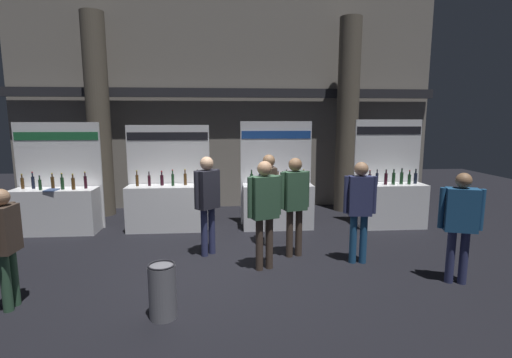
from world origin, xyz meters
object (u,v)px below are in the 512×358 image
exhibitor_booth_2 (277,201)px  visitor_0 (360,204)px  exhibitor_booth_3 (390,200)px  exhibitor_booth_1 (168,203)px  trash_bin (163,291)px  visitor_3 (461,218)px  visitor_4 (208,196)px  visitor_1 (295,197)px  visitor_2 (269,191)px  exhibitor_booth_0 (56,206)px  visitor_6 (265,205)px  visitor_7 (5,239)px

exhibitor_booth_2 → visitor_0: (1.10, -2.30, 0.44)m
exhibitor_booth_3 → visitor_0: exhibitor_booth_3 is taller
exhibitor_booth_1 → trash_bin: 3.96m
visitor_3 → visitor_4: visitor_4 is taller
exhibitor_booth_3 → visitor_3: size_ratio=1.46×
visitor_1 → visitor_2: 0.75m
trash_bin → visitor_2: 3.18m
exhibitor_booth_2 → visitor_2: (-0.34, -1.25, 0.47)m
exhibitor_booth_3 → exhibitor_booth_0: bearing=179.3°
visitor_2 → visitor_6: size_ratio=1.00×
visitor_3 → visitor_7: 6.32m
visitor_0 → visitor_7: (-5.10, -1.19, -0.11)m
visitor_3 → visitor_6: bearing=3.2°
exhibitor_booth_1 → visitor_6: bearing=-52.0°
visitor_6 → visitor_3: bearing=-35.7°
exhibitor_booth_0 → visitor_0: bearing=-20.7°
visitor_4 → visitor_6: size_ratio=1.00×
visitor_3 → visitor_6: 2.95m
exhibitor_booth_3 → visitor_4: (-4.14, -1.56, 0.48)m
visitor_7 → visitor_4: bearing=-52.8°
exhibitor_booth_2 → exhibitor_booth_0: bearing=-179.6°
exhibitor_booth_2 → trash_bin: (-1.97, -3.89, -0.26)m
exhibitor_booth_3 → visitor_0: size_ratio=1.40×
trash_bin → visitor_0: visitor_0 is taller
exhibitor_booth_2 → exhibitor_booth_3: (2.63, -0.13, 0.01)m
exhibitor_booth_1 → trash_bin: (0.51, -3.91, -0.25)m
visitor_2 → visitor_7: (-3.66, -2.23, -0.14)m
visitor_6 → visitor_7: visitor_6 is taller
exhibitor_booth_3 → exhibitor_booth_1: bearing=178.2°
visitor_3 → exhibitor_booth_2: bearing=-36.1°
exhibitor_booth_3 → visitor_2: bearing=-159.3°
visitor_0 → visitor_3: (1.21, -0.92, -0.03)m
exhibitor_booth_2 → visitor_6: size_ratio=1.34×
visitor_0 → visitor_7: 5.24m
exhibitor_booth_0 → visitor_2: 4.73m
visitor_4 → exhibitor_booth_2: bearing=4.0°
exhibitor_booth_0 → visitor_3: size_ratio=1.42×
trash_bin → visitor_1: visitor_1 is taller
exhibitor_booth_1 → visitor_2: size_ratio=1.30×
visitor_3 → visitor_6: (-2.85, 0.77, 0.07)m
exhibitor_booth_0 → exhibitor_booth_3: size_ratio=0.98×
visitor_4 → visitor_7: size_ratio=1.14×
exhibitor_booth_2 → visitor_2: exhibitor_booth_2 is taller
visitor_3 → visitor_4: bearing=-3.5°
visitor_1 → trash_bin: bearing=29.9°
exhibitor_booth_0 → visitor_3: bearing=-23.8°
visitor_6 → visitor_7: (-3.46, -1.04, -0.15)m
visitor_1 → visitor_7: visitor_1 is taller
exhibitor_booth_1 → visitor_3: size_ratio=1.38×
visitor_7 → exhibitor_booth_3: bearing=-61.7°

